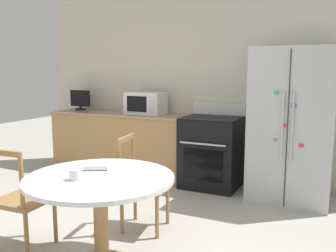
{
  "coord_description": "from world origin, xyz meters",
  "views": [
    {
      "loc": [
        1.82,
        -2.29,
        1.53
      ],
      "look_at": [
        0.16,
        1.15,
        0.95
      ],
      "focal_mm": 40.0,
      "sensor_mm": 36.0,
      "label": 1
    }
  ],
  "objects_px": {
    "dining_chair_far": "(142,185)",
    "candle_glass": "(76,175)",
    "microwave": "(146,103)",
    "oven_range": "(212,151)",
    "dining_chair_left": "(22,200)",
    "countertop_tv": "(80,99)",
    "refrigerator": "(292,125)"
  },
  "relations": [
    {
      "from": "microwave",
      "to": "refrigerator",
      "type": "bearing_deg",
      "value": -4.01
    },
    {
      "from": "oven_range",
      "to": "microwave",
      "type": "bearing_deg",
      "value": 175.68
    },
    {
      "from": "oven_range",
      "to": "countertop_tv",
      "type": "distance_m",
      "value": 2.28
    },
    {
      "from": "refrigerator",
      "to": "dining_chair_far",
      "type": "xyz_separation_m",
      "value": [
        -1.16,
        -1.49,
        -0.45
      ]
    },
    {
      "from": "countertop_tv",
      "to": "dining_chair_far",
      "type": "relative_size",
      "value": 0.38
    },
    {
      "from": "oven_range",
      "to": "dining_chair_far",
      "type": "xyz_separation_m",
      "value": [
        -0.16,
        -1.55,
        -0.03
      ]
    },
    {
      "from": "oven_range",
      "to": "dining_chair_far",
      "type": "relative_size",
      "value": 1.2
    },
    {
      "from": "refrigerator",
      "to": "candle_glass",
      "type": "distance_m",
      "value": 2.7
    },
    {
      "from": "refrigerator",
      "to": "oven_range",
      "type": "bearing_deg",
      "value": 176.31
    },
    {
      "from": "dining_chair_far",
      "to": "dining_chair_left",
      "type": "distance_m",
      "value": 1.08
    },
    {
      "from": "dining_chair_far",
      "to": "dining_chair_left",
      "type": "relative_size",
      "value": 1.0
    },
    {
      "from": "dining_chair_far",
      "to": "candle_glass",
      "type": "bearing_deg",
      "value": -10.26
    },
    {
      "from": "refrigerator",
      "to": "candle_glass",
      "type": "relative_size",
      "value": 19.35
    },
    {
      "from": "dining_chair_far",
      "to": "candle_glass",
      "type": "xyz_separation_m",
      "value": [
        -0.01,
        -0.94,
        0.34
      ]
    },
    {
      "from": "countertop_tv",
      "to": "candle_glass",
      "type": "xyz_separation_m",
      "value": [
        2.03,
        -2.58,
        -0.29
      ]
    },
    {
      "from": "refrigerator",
      "to": "candle_glass",
      "type": "xyz_separation_m",
      "value": [
        -1.17,
        -2.43,
        -0.11
      ]
    },
    {
      "from": "countertop_tv",
      "to": "dining_chair_far",
      "type": "height_order",
      "value": "countertop_tv"
    },
    {
      "from": "refrigerator",
      "to": "candle_glass",
      "type": "height_order",
      "value": "refrigerator"
    },
    {
      "from": "oven_range",
      "to": "dining_chair_left",
      "type": "height_order",
      "value": "oven_range"
    },
    {
      "from": "dining_chair_far",
      "to": "microwave",
      "type": "bearing_deg",
      "value": -161.66
    },
    {
      "from": "refrigerator",
      "to": "microwave",
      "type": "xyz_separation_m",
      "value": [
        -2.02,
        0.14,
        0.17
      ]
    },
    {
      "from": "countertop_tv",
      "to": "dining_chair_left",
      "type": "relative_size",
      "value": 0.38
    },
    {
      "from": "oven_range",
      "to": "countertop_tv",
      "type": "bearing_deg",
      "value": 177.7
    },
    {
      "from": "oven_range",
      "to": "countertop_tv",
      "type": "xyz_separation_m",
      "value": [
        -2.2,
        0.09,
        0.6
      ]
    },
    {
      "from": "dining_chair_left",
      "to": "oven_range",
      "type": "bearing_deg",
      "value": 67.02
    },
    {
      "from": "microwave",
      "to": "candle_glass",
      "type": "distance_m",
      "value": 2.72
    },
    {
      "from": "oven_range",
      "to": "dining_chair_left",
      "type": "relative_size",
      "value": 1.2
    },
    {
      "from": "oven_range",
      "to": "candle_glass",
      "type": "distance_m",
      "value": 2.52
    },
    {
      "from": "oven_range",
      "to": "candle_glass",
      "type": "bearing_deg",
      "value": -93.87
    },
    {
      "from": "countertop_tv",
      "to": "dining_chair_far",
      "type": "xyz_separation_m",
      "value": [
        2.04,
        -1.64,
        -0.63
      ]
    },
    {
      "from": "refrigerator",
      "to": "dining_chair_far",
      "type": "relative_size",
      "value": 1.97
    },
    {
      "from": "microwave",
      "to": "candle_glass",
      "type": "relative_size",
      "value": 5.85
    }
  ]
}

